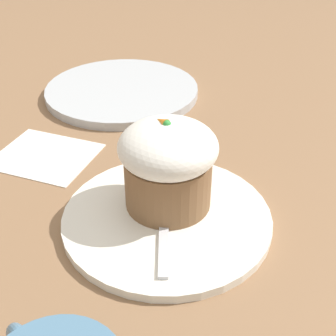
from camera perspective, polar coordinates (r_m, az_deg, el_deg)
The scene contains 6 objects.
ground_plane at distance 0.52m, azimuth -0.14°, elevation -6.55°, with size 4.00×4.00×0.00m, color #846042.
dessert_plate at distance 0.51m, azimuth -0.14°, elevation -6.12°, with size 0.23×0.23×0.01m.
carrot_cake at distance 0.50m, azimuth -0.00°, elevation 0.57°, with size 0.11×0.11×0.10m.
spoon at distance 0.50m, azimuth -0.49°, elevation -6.01°, with size 0.11×0.09×0.01m.
side_plate at distance 0.80m, azimuth -5.63°, elevation 9.36°, with size 0.25×0.25×0.01m.
paper_napkin at distance 0.65m, azimuth -14.73°, elevation 1.50°, with size 0.16×0.16×0.00m.
Camera 1 is at (-0.31, 0.24, 0.34)m, focal length 50.00 mm.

